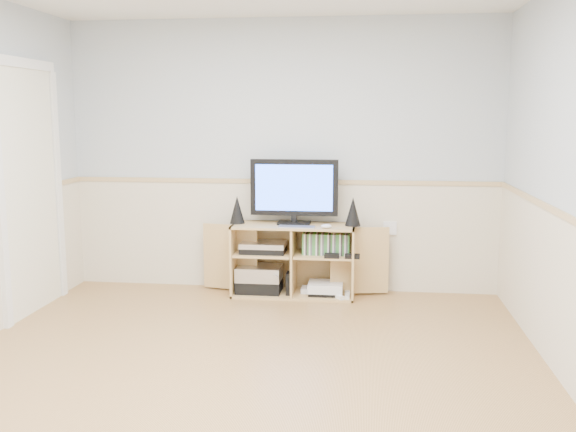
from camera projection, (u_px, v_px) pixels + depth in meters
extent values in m
cube|color=tan|center=(235.00, 386.00, 3.93)|extent=(4.00, 4.50, 0.02)
cube|color=silver|center=(283.00, 156.00, 5.94)|extent=(4.00, 0.02, 2.50)
cube|color=silver|center=(36.00, 279.00, 1.51)|extent=(4.00, 0.02, 2.50)
cube|color=beige|center=(283.00, 236.00, 6.04)|extent=(4.00, 0.01, 1.00)
cube|color=tan|center=(282.00, 181.00, 5.96)|extent=(4.00, 0.02, 0.04)
cube|color=white|center=(30.00, 192.00, 5.28)|extent=(0.03, 0.82, 2.00)
cube|color=tan|center=(293.00, 293.00, 5.88)|extent=(1.10, 0.41, 0.02)
cube|color=tan|center=(294.00, 226.00, 5.78)|extent=(1.10, 0.41, 0.02)
cube|color=tan|center=(235.00, 258.00, 5.90)|extent=(0.02, 0.41, 0.65)
cube|color=tan|center=(353.00, 262.00, 5.77)|extent=(0.02, 0.41, 0.65)
cube|color=tan|center=(296.00, 255.00, 6.02)|extent=(1.10, 0.02, 0.65)
cube|color=tan|center=(293.00, 260.00, 5.83)|extent=(0.02, 0.39, 0.61)
cube|color=tan|center=(263.00, 253.00, 5.86)|extent=(0.52, 0.37, 0.02)
cube|color=tan|center=(324.00, 255.00, 5.79)|extent=(0.52, 0.37, 0.02)
cube|color=tan|center=(230.00, 257.00, 5.95)|extent=(0.53, 0.11, 0.61)
cube|color=tan|center=(360.00, 260.00, 5.81)|extent=(0.53, 0.11, 0.61)
cube|color=black|center=(294.00, 223.00, 5.83)|extent=(0.30, 0.18, 0.02)
cube|color=black|center=(294.00, 218.00, 5.82)|extent=(0.05, 0.04, 0.06)
cube|color=black|center=(294.00, 187.00, 5.78)|extent=(0.79, 0.05, 0.51)
cube|color=#3062FF|center=(294.00, 188.00, 5.75)|extent=(0.70, 0.01, 0.42)
cone|color=black|center=(237.00, 210.00, 5.84)|extent=(0.14, 0.14, 0.25)
cone|color=black|center=(353.00, 211.00, 5.72)|extent=(0.14, 0.14, 0.26)
cube|color=silver|center=(296.00, 227.00, 5.64)|extent=(0.32, 0.14, 0.01)
ellipsoid|color=white|center=(326.00, 226.00, 5.60)|extent=(0.11, 0.09, 0.04)
cube|color=black|center=(259.00, 286.00, 5.91)|extent=(0.41, 0.30, 0.11)
cube|color=silver|center=(259.00, 273.00, 5.89)|extent=(0.41, 0.30, 0.13)
cube|color=black|center=(263.00, 250.00, 5.85)|extent=(0.41, 0.28, 0.05)
cube|color=silver|center=(263.00, 244.00, 5.84)|extent=(0.41, 0.28, 0.05)
cube|color=black|center=(289.00, 283.00, 5.82)|extent=(0.04, 0.14, 0.20)
cube|color=white|center=(313.00, 290.00, 5.88)|extent=(0.21, 0.16, 0.05)
cube|color=black|center=(326.00, 292.00, 5.82)|extent=(0.30, 0.24, 0.03)
cube|color=white|center=(326.00, 287.00, 5.81)|extent=(0.31, 0.26, 0.08)
cube|color=white|center=(347.00, 296.00, 5.72)|extent=(0.04, 0.14, 0.03)
cube|color=white|center=(346.00, 291.00, 5.88)|extent=(0.09, 0.15, 0.03)
cube|color=#3F8C3F|center=(326.00, 244.00, 5.75)|extent=(0.42, 0.13, 0.19)
cube|color=white|center=(390.00, 228.00, 5.90)|extent=(0.12, 0.03, 0.12)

